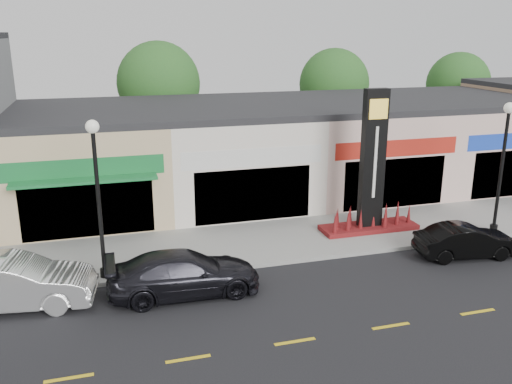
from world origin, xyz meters
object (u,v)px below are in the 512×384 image
lamp_west_near (97,184)px  car_white_van (12,283)px  pylon_sign (371,182)px  car_black_conv (467,241)px  lamp_east_near (503,155)px  car_dark_sedan (184,273)px

lamp_west_near → car_white_van: 4.01m
pylon_sign → car_white_van: bearing=-168.3°
car_white_van → car_black_conv: (16.12, -0.54, -0.18)m
pylon_sign → car_black_conv: pylon_sign is taller
lamp_east_near → car_dark_sedan: (-13.50, -1.74, -2.76)m
lamp_west_near → pylon_sign: 11.19m
lamp_west_near → car_dark_sedan: (2.50, -1.74, -2.76)m
lamp_east_near → car_white_van: bearing=-176.5°
car_dark_sedan → lamp_east_near: bearing=-81.9°
car_white_van → car_dark_sedan: size_ratio=1.00×
car_white_van → car_black_conv: 16.13m
lamp_west_near → car_dark_sedan: bearing=-34.9°
pylon_sign → car_black_conv: (2.36, -3.39, -1.64)m
lamp_east_near → car_black_conv: lamp_east_near is taller
car_black_conv → pylon_sign: bearing=42.2°
lamp_west_near → car_dark_sedan: 4.11m
lamp_east_near → pylon_sign: 5.42m
lamp_west_near → lamp_east_near: same height
car_black_conv → lamp_west_near: bearing=90.1°
car_dark_sedan → car_white_van: bearing=84.3°
car_white_van → lamp_west_near: bearing=-59.3°
lamp_west_near → lamp_east_near: 16.00m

